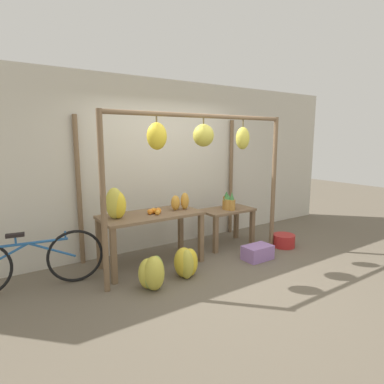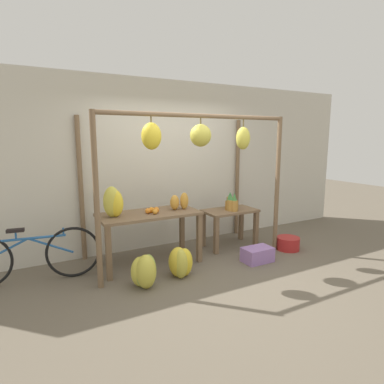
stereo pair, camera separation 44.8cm
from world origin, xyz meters
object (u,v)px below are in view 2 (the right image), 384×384
orange_pile (153,210)px  papaya_pile (179,202)px  pineapple_cluster (232,203)px  banana_pile_on_table (113,203)px  banana_pile_ground_right (181,262)px  blue_bucket (288,243)px  parked_bicycle (29,256)px  banana_pile_ground_left (145,272)px  fruit_crate_white (257,255)px

orange_pile → papaya_pile: size_ratio=0.63×
orange_pile → pineapple_cluster: bearing=4.1°
banana_pile_on_table → banana_pile_ground_right: banana_pile_on_table is taller
blue_bucket → parked_bicycle: size_ratio=0.22×
pineapple_cluster → banana_pile_ground_left: bearing=-157.7°
banana_pile_ground_left → parked_bicycle: size_ratio=0.25×
pineapple_cluster → banana_pile_ground_right: 1.59m
banana_pile_on_table → fruit_crate_white: banana_pile_on_table is taller
papaya_pile → banana_pile_ground_left: bearing=-140.0°
banana_pile_ground_right → banana_pile_on_table: bearing=137.7°
blue_bucket → fruit_crate_white: bearing=-167.7°
banana_pile_on_table → fruit_crate_white: size_ratio=0.95×
banana_pile_on_table → papaya_pile: banana_pile_on_table is taller
blue_bucket → papaya_pile: size_ratio=1.14×
papaya_pile → pineapple_cluster: bearing=3.6°
banana_pile_on_table → orange_pile: bearing=-5.2°
fruit_crate_white → papaya_pile: (-0.97, 0.70, 0.78)m
orange_pile → pineapple_cluster: 1.47m
fruit_crate_white → blue_bucket: size_ratio=1.19×
banana_pile_ground_right → blue_bucket: size_ratio=1.09×
orange_pile → papaya_pile: (0.45, 0.04, 0.08)m
orange_pile → banana_pile_ground_left: orange_pile is taller
banana_pile_on_table → banana_pile_ground_left: size_ratio=0.98×
fruit_crate_white → blue_bucket: bearing=12.3°
banana_pile_ground_right → parked_bicycle: parked_bicycle is taller
blue_bucket → parked_bicycle: 3.91m
banana_pile_ground_left → blue_bucket: bearing=3.6°
blue_bucket → papaya_pile: 2.01m
fruit_crate_white → parked_bicycle: size_ratio=0.26×
banana_pile_ground_left → papaya_pile: bearing=40.0°
pineapple_cluster → banana_pile_ground_left: (-1.84, -0.76, -0.56)m
orange_pile → fruit_crate_white: bearing=-25.2°
pineapple_cluster → fruit_crate_white: 1.01m
banana_pile_ground_right → banana_pile_ground_left: bearing=-173.6°
pineapple_cluster → banana_pile_ground_right: size_ratio=0.89×
banana_pile_on_table → orange_pile: size_ratio=2.05×
fruit_crate_white → parked_bicycle: (-3.04, 0.83, 0.25)m
pineapple_cluster → banana_pile_ground_right: bearing=-152.0°
banana_pile_on_table → fruit_crate_white: 2.26m
banana_pile_ground_right → papaya_pile: bearing=65.3°
banana_pile_ground_left → fruit_crate_white: bearing=-0.3°
banana_pile_ground_right → fruit_crate_white: (1.26, -0.07, -0.09)m
orange_pile → pineapple_cluster: (1.47, 0.10, -0.05)m
banana_pile_on_table → papaya_pile: size_ratio=1.29×
parked_bicycle → papaya_pile: 2.15m
banana_pile_ground_left → orange_pile: bearing=59.9°
orange_pile → banana_pile_ground_left: 0.97m
banana_pile_ground_right → orange_pile: bearing=104.6°
pineapple_cluster → fruit_crate_white: (-0.05, -0.77, -0.65)m
parked_bicycle → papaya_pile: (2.08, -0.13, 0.53)m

